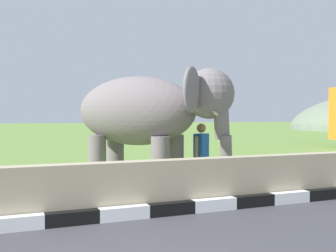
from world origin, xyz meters
TOP-DOWN VIEW (x-y plane):
  - striped_curb at (-0.35, 3.65)m, footprint 16.20×0.20m
  - barrier_parapet at (2.00, 3.95)m, footprint 28.00×0.36m
  - elephant at (2.35, 6.07)m, footprint 3.83×3.84m
  - person_handler at (3.62, 5.79)m, footprint 0.55×0.44m

SIDE VIEW (x-z plane):
  - striped_curb at x=-0.35m, z-range 0.00..0.24m
  - barrier_parapet at x=2.00m, z-range 0.00..1.00m
  - person_handler at x=3.62m, z-range 0.10..1.75m
  - elephant at x=2.35m, z-range 0.45..3.38m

